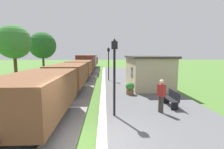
{
  "coord_description": "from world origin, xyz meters",
  "views": [
    {
      "loc": [
        0.5,
        -5.45,
        3.26
      ],
      "look_at": [
        1.13,
        8.37,
        1.51
      ],
      "focal_mm": 26.83,
      "sensor_mm": 36.0,
      "label": 1
    }
  ],
  "objects_px": {
    "bench_down_platform": "(138,76)",
    "tree_field_left": "(43,46)",
    "tree_trackside_far": "(14,42)",
    "potted_planter": "(130,88)",
    "station_hut": "(147,71)",
    "bench_near_hut": "(172,98)",
    "person_waiting": "(161,95)",
    "lamp_post_near": "(114,63)",
    "freight_train": "(84,66)",
    "lamp_post_far": "(109,58)"
  },
  "relations": [
    {
      "from": "bench_down_platform",
      "to": "lamp_post_near",
      "type": "relative_size",
      "value": 0.41
    },
    {
      "from": "freight_train",
      "to": "potted_planter",
      "type": "relative_size",
      "value": 42.79
    },
    {
      "from": "station_hut",
      "to": "bench_near_hut",
      "type": "relative_size",
      "value": 3.87
    },
    {
      "from": "bench_down_platform",
      "to": "potted_planter",
      "type": "height_order",
      "value": "potted_planter"
    },
    {
      "from": "potted_planter",
      "to": "lamp_post_near",
      "type": "bearing_deg",
      "value": -108.56
    },
    {
      "from": "lamp_post_near",
      "to": "lamp_post_far",
      "type": "bearing_deg",
      "value": 90.0
    },
    {
      "from": "person_waiting",
      "to": "tree_trackside_far",
      "type": "height_order",
      "value": "tree_trackside_far"
    },
    {
      "from": "bench_down_platform",
      "to": "tree_field_left",
      "type": "bearing_deg",
      "value": 162.23
    },
    {
      "from": "bench_near_hut",
      "to": "lamp_post_near",
      "type": "relative_size",
      "value": 0.41
    },
    {
      "from": "tree_field_left",
      "to": "potted_planter",
      "type": "bearing_deg",
      "value": -46.91
    },
    {
      "from": "potted_planter",
      "to": "tree_trackside_far",
      "type": "relative_size",
      "value": 0.16
    },
    {
      "from": "freight_train",
      "to": "lamp_post_near",
      "type": "distance_m",
      "value": 16.77
    },
    {
      "from": "freight_train",
      "to": "lamp_post_near",
      "type": "height_order",
      "value": "lamp_post_near"
    },
    {
      "from": "bench_down_platform",
      "to": "person_waiting",
      "type": "relative_size",
      "value": 0.88
    },
    {
      "from": "bench_down_platform",
      "to": "station_hut",
      "type": "bearing_deg",
      "value": -88.7
    },
    {
      "from": "tree_trackside_far",
      "to": "tree_field_left",
      "type": "relative_size",
      "value": 0.95
    },
    {
      "from": "potted_planter",
      "to": "lamp_post_near",
      "type": "relative_size",
      "value": 0.25
    },
    {
      "from": "person_waiting",
      "to": "potted_planter",
      "type": "height_order",
      "value": "person_waiting"
    },
    {
      "from": "station_hut",
      "to": "bench_near_hut",
      "type": "distance_m",
      "value": 5.89
    },
    {
      "from": "tree_field_left",
      "to": "lamp_post_near",
      "type": "bearing_deg",
      "value": -60.0
    },
    {
      "from": "bench_near_hut",
      "to": "bench_down_platform",
      "type": "bearing_deg",
      "value": 90.0
    },
    {
      "from": "potted_planter",
      "to": "tree_trackside_far",
      "type": "distance_m",
      "value": 11.01
    },
    {
      "from": "lamp_post_near",
      "to": "bench_near_hut",
      "type": "bearing_deg",
      "value": 20.34
    },
    {
      "from": "person_waiting",
      "to": "tree_trackside_far",
      "type": "distance_m",
      "value": 13.43
    },
    {
      "from": "freight_train",
      "to": "bench_near_hut",
      "type": "bearing_deg",
      "value": -66.11
    },
    {
      "from": "freight_train",
      "to": "station_hut",
      "type": "height_order",
      "value": "station_hut"
    },
    {
      "from": "potted_planter",
      "to": "lamp_post_near",
      "type": "height_order",
      "value": "lamp_post_near"
    },
    {
      "from": "freight_train",
      "to": "lamp_post_far",
      "type": "distance_m",
      "value": 6.61
    },
    {
      "from": "potted_planter",
      "to": "bench_down_platform",
      "type": "bearing_deg",
      "value": 74.31
    },
    {
      "from": "bench_down_platform",
      "to": "lamp_post_far",
      "type": "relative_size",
      "value": 0.41
    },
    {
      "from": "freight_train",
      "to": "lamp_post_far",
      "type": "xyz_separation_m",
      "value": [
        3.37,
        -5.53,
        1.3
      ]
    },
    {
      "from": "lamp_post_far",
      "to": "potted_planter",
      "type": "bearing_deg",
      "value": -78.07
    },
    {
      "from": "freight_train",
      "to": "potted_planter",
      "type": "bearing_deg",
      "value": -68.59
    },
    {
      "from": "tree_trackside_far",
      "to": "potted_planter",
      "type": "bearing_deg",
      "value": -18.91
    },
    {
      "from": "freight_train",
      "to": "bench_down_platform",
      "type": "xyz_separation_m",
      "value": [
        6.71,
        -5.33,
        -0.78
      ]
    },
    {
      "from": "lamp_post_near",
      "to": "tree_field_left",
      "type": "bearing_deg",
      "value": 120.0
    },
    {
      "from": "potted_planter",
      "to": "lamp_post_far",
      "type": "xyz_separation_m",
      "value": [
        -1.41,
        6.66,
        2.08
      ]
    },
    {
      "from": "freight_train",
      "to": "person_waiting",
      "type": "height_order",
      "value": "freight_train"
    },
    {
      "from": "station_hut",
      "to": "tree_trackside_far",
      "type": "height_order",
      "value": "tree_trackside_far"
    },
    {
      "from": "lamp_post_near",
      "to": "freight_train",
      "type": "bearing_deg",
      "value": 101.63
    },
    {
      "from": "bench_down_platform",
      "to": "potted_planter",
      "type": "bearing_deg",
      "value": -105.69
    },
    {
      "from": "freight_train",
      "to": "person_waiting",
      "type": "xyz_separation_m",
      "value": [
        5.77,
        -16.08,
        -0.32
      ]
    },
    {
      "from": "tree_trackside_far",
      "to": "bench_down_platform",
      "type": "bearing_deg",
      "value": 16.43
    },
    {
      "from": "potted_planter",
      "to": "freight_train",
      "type": "bearing_deg",
      "value": 111.41
    },
    {
      "from": "station_hut",
      "to": "tree_field_left",
      "type": "relative_size",
      "value": 0.96
    },
    {
      "from": "bench_down_platform",
      "to": "person_waiting",
      "type": "xyz_separation_m",
      "value": [
        -0.94,
        -10.75,
        0.46
      ]
    },
    {
      "from": "station_hut",
      "to": "tree_trackside_far",
      "type": "relative_size",
      "value": 1.01
    },
    {
      "from": "lamp_post_near",
      "to": "station_hut",
      "type": "bearing_deg",
      "value": 64.08
    },
    {
      "from": "station_hut",
      "to": "lamp_post_far",
      "type": "height_order",
      "value": "lamp_post_far"
    },
    {
      "from": "freight_train",
      "to": "potted_planter",
      "type": "distance_m",
      "value": 13.12
    }
  ]
}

